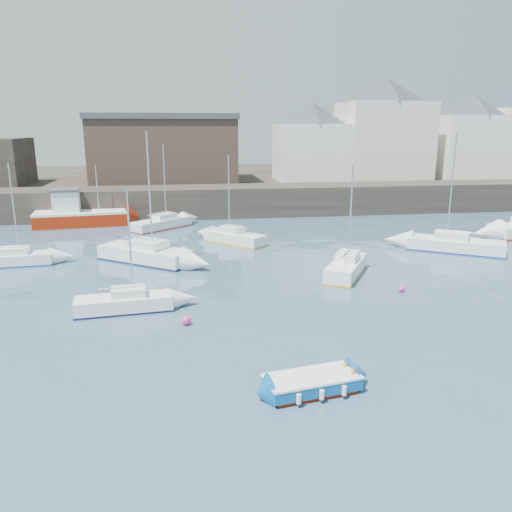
{
  "coord_description": "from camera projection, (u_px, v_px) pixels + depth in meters",
  "views": [
    {
      "loc": [
        -4.33,
        -16.66,
        9.07
      ],
      "look_at": [
        0.0,
        12.0,
        1.5
      ],
      "focal_mm": 35.0,
      "sensor_mm": 36.0,
      "label": 1
    }
  ],
  "objects": [
    {
      "name": "fishing_boat",
      "position": [
        78.0,
        214.0,
        46.69
      ],
      "size": [
        8.72,
        4.09,
        5.58
      ],
      "color": "#921F07",
      "rests_on": "ground"
    },
    {
      "name": "sailboat_c",
      "position": [
        346.0,
        267.0,
        31.15
      ],
      "size": [
        4.08,
        5.3,
        6.82
      ],
      "color": "white",
      "rests_on": "ground"
    },
    {
      "name": "sailboat_h",
      "position": [
        162.0,
        223.0,
        45.4
      ],
      "size": [
        5.64,
        5.29,
        7.55
      ],
      "color": "white",
      "rests_on": "ground"
    },
    {
      "name": "warehouse",
      "position": [
        165.0,
        148.0,
        57.46
      ],
      "size": [
        16.4,
        10.4,
        7.6
      ],
      "color": "#3D2D26",
      "rests_on": "land_strip"
    },
    {
      "name": "sailboat_f",
      "position": [
        234.0,
        237.0,
        39.68
      ],
      "size": [
        4.9,
        5.03,
        6.92
      ],
      "color": "white",
      "rests_on": "ground"
    },
    {
      "name": "blue_dinghy",
      "position": [
        312.0,
        383.0,
        17.46
      ],
      "size": [
        3.53,
        2.04,
        0.64
      ],
      "color": "#921F07",
      "rests_on": "ground"
    },
    {
      "name": "bldg_east_d",
      "position": [
        311.0,
        141.0,
        58.29
      ],
      "size": [
        11.14,
        11.14,
        8.95
      ],
      "color": "white",
      "rests_on": "land_strip"
    },
    {
      "name": "bldg_east_b",
      "position": [
        470.0,
        136.0,
        61.05
      ],
      "size": [
        11.88,
        11.88,
        9.95
      ],
      "color": "white",
      "rests_on": "land_strip"
    },
    {
      "name": "bldg_east_a",
      "position": [
        384.0,
        128.0,
        59.7
      ],
      "size": [
        13.36,
        13.36,
        11.8
      ],
      "color": "beige",
      "rests_on": "land_strip"
    },
    {
      "name": "sailboat_e",
      "position": [
        12.0,
        259.0,
        33.44
      ],
      "size": [
        5.41,
        2.12,
        6.81
      ],
      "color": "white",
      "rests_on": "ground"
    },
    {
      "name": "buoy_mid",
      "position": [
        401.0,
        292.0,
        28.14
      ],
      "size": [
        0.35,
        0.35,
        0.35
      ],
      "primitive_type": "sphere",
      "color": "#F22D86",
      "rests_on": "ground"
    },
    {
      "name": "sailboat_d",
      "position": [
        455.0,
        245.0,
        37.07
      ],
      "size": [
        6.89,
        5.51,
        8.67
      ],
      "color": "white",
      "rests_on": "ground"
    },
    {
      "name": "buoy_far",
      "position": [
        150.0,
        258.0,
        35.34
      ],
      "size": [
        0.37,
        0.37,
        0.37
      ],
      "primitive_type": "sphere",
      "color": "#F22D86",
      "rests_on": "ground"
    },
    {
      "name": "sailboat_b",
      "position": [
        146.0,
        254.0,
        34.17
      ],
      "size": [
        6.77,
        5.81,
        8.77
      ],
      "color": "white",
      "rests_on": "ground"
    },
    {
      "name": "quay_wall",
      "position": [
        223.0,
        201.0,
        51.97
      ],
      "size": [
        90.0,
        5.0,
        3.0
      ],
      "primitive_type": "cube",
      "color": "#28231E",
      "rests_on": "ground"
    },
    {
      "name": "water",
      "position": [
        303.0,
        373.0,
        18.86
      ],
      "size": [
        220.0,
        220.0,
        0.0
      ],
      "primitive_type": "plane",
      "color": "#2D4760",
      "rests_on": "ground"
    },
    {
      "name": "buoy_near",
      "position": [
        186.0,
        325.0,
        23.49
      ],
      "size": [
        0.45,
        0.45,
        0.45
      ],
      "primitive_type": "sphere",
      "color": "#F22D86",
      "rests_on": "ground"
    },
    {
      "name": "sailboat_a",
      "position": [
        125.0,
        303.0,
        25.13
      ],
      "size": [
        4.95,
        2.04,
        6.26
      ],
      "color": "white",
      "rests_on": "ground"
    },
    {
      "name": "land_strip",
      "position": [
        212.0,
        183.0,
        69.21
      ],
      "size": [
        90.0,
        32.0,
        2.8
      ],
      "primitive_type": "cube",
      "color": "#28231E",
      "rests_on": "ground"
    }
  ]
}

